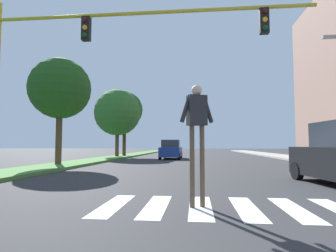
{
  "coord_description": "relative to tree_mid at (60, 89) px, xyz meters",
  "views": [
    {
      "loc": [
        -0.54,
        0.83,
        1.25
      ],
      "look_at": [
        -2.41,
        19.48,
        2.54
      ],
      "focal_mm": 29.54,
      "sensor_mm": 36.0,
      "label": 1
    }
  ],
  "objects": [
    {
      "name": "ground_plane",
      "position": [
        8.56,
        13.65,
        -4.59
      ],
      "size": [
        140.0,
        140.0,
        0.0
      ],
      "primitive_type": "plane",
      "color": "#2D2D30"
    },
    {
      "name": "crosswalk",
      "position": [
        8.56,
        -9.83,
        -4.59
      ],
      "size": [
        4.95,
        2.2,
        0.01
      ],
      "color": "silver",
      "rests_on": "ground_plane"
    },
    {
      "name": "median_strip",
      "position": [
        0.32,
        11.65,
        -4.52
      ],
      "size": [
        2.54,
        64.0,
        0.15
      ],
      "primitive_type": "cube",
      "color": "#477A38",
      "rests_on": "ground_plane"
    },
    {
      "name": "tree_mid",
      "position": [
        0.0,
        0.0,
        0.0
      ],
      "size": [
        3.61,
        3.61,
        6.27
      ],
      "color": "#4C3823",
      "rests_on": "median_strip"
    },
    {
      "name": "tree_far",
      "position": [
        0.28,
        11.14,
        -0.11
      ],
      "size": [
        4.6,
        4.6,
        6.64
      ],
      "color": "#4C3823",
      "rests_on": "median_strip"
    },
    {
      "name": "tree_distant",
      "position": [
        0.6,
        12.69,
        0.34
      ],
      "size": [
        3.8,
        3.8,
        6.71
      ],
      "color": "#4C3823",
      "rests_on": "median_strip"
    },
    {
      "name": "sidewalk_right",
      "position": [
        16.9,
        11.65,
        -4.52
      ],
      "size": [
        3.0,
        64.0,
        0.15
      ],
      "primitive_type": "cube",
      "color": "#9E9991",
      "rests_on": "ground_plane"
    },
    {
      "name": "traffic_light_gantry",
      "position": [
        4.5,
        -6.92,
        -0.17
      ],
      "size": [
        10.53,
        0.3,
        6.0
      ],
      "color": "gold",
      "rests_on": "median_strip"
    },
    {
      "name": "pedestrian_performer",
      "position": [
        8.05,
        -9.84,
        -2.93
      ],
      "size": [
        0.72,
        0.36,
        2.49
      ],
      "color": "brown",
      "rests_on": "ground_plane"
    },
    {
      "name": "sedan_midblock",
      "position": [
        5.8,
        9.49,
        -3.8
      ],
      "size": [
        1.84,
        4.49,
        1.71
      ],
      "color": "navy",
      "rests_on": "ground_plane"
    }
  ]
}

